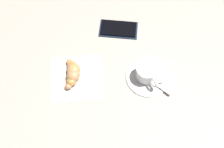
# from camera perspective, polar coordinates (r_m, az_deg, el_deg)

# --- Properties ---
(ground_plane) EXTENTS (1.80, 1.80, 0.00)m
(ground_plane) POSITION_cam_1_polar(r_m,az_deg,el_deg) (0.85, -0.40, -0.77)
(ground_plane) COLOR #AB9F90
(saucer) EXTENTS (0.14, 0.14, 0.01)m
(saucer) POSITION_cam_1_polar(r_m,az_deg,el_deg) (0.86, 7.79, -0.57)
(saucer) COLOR white
(saucer) RESTS_ON ground
(espresso_cup) EXTENTS (0.07, 0.08, 0.05)m
(espresso_cup) POSITION_cam_1_polar(r_m,az_deg,el_deg) (0.83, 7.62, 0.37)
(espresso_cup) COLOR white
(espresso_cup) RESTS_ON saucer
(teaspoon) EXTENTS (0.11, 0.08, 0.01)m
(teaspoon) POSITION_cam_1_polar(r_m,az_deg,el_deg) (0.84, 8.13, -1.04)
(teaspoon) COLOR silver
(teaspoon) RESTS_ON saucer
(sugar_packet) EXTENTS (0.04, 0.07, 0.01)m
(sugar_packet) POSITION_cam_1_polar(r_m,az_deg,el_deg) (0.86, 9.86, 0.03)
(sugar_packet) COLOR beige
(sugar_packet) RESTS_ON saucer
(napkin) EXTENTS (0.20, 0.20, 0.00)m
(napkin) POSITION_cam_1_polar(r_m,az_deg,el_deg) (0.86, -7.78, -0.85)
(napkin) COLOR silver
(napkin) RESTS_ON ground
(croissant) EXTENTS (0.06, 0.12, 0.03)m
(croissant) POSITION_cam_1_polar(r_m,az_deg,el_deg) (0.85, -8.59, 0.22)
(croissant) COLOR tan
(croissant) RESTS_ON napkin
(cell_phone) EXTENTS (0.14, 0.08, 0.01)m
(cell_phone) POSITION_cam_1_polar(r_m,az_deg,el_deg) (0.94, 1.48, 9.82)
(cell_phone) COLOR #142037
(cell_phone) RESTS_ON ground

